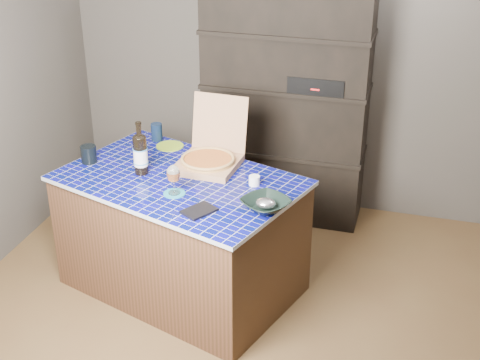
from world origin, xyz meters
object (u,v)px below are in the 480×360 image
(kitchen_island, at_px, (181,234))
(pizza_box, at_px, (209,158))
(dvd_case, at_px, (199,211))
(bowl, at_px, (266,204))
(mead_bottle, at_px, (140,153))
(wine_glass, at_px, (173,174))

(kitchen_island, bearing_deg, pizza_box, 79.71)
(pizza_box, height_order, dvd_case, pizza_box)
(bowl, bearing_deg, mead_bottle, 164.53)
(mead_bottle, height_order, wine_glass, mead_bottle)
(pizza_box, bearing_deg, kitchen_island, -115.77)
(mead_bottle, relative_size, bowl, 1.34)
(pizza_box, height_order, wine_glass, pizza_box)
(wine_glass, bearing_deg, pizza_box, 79.75)
(dvd_case, relative_size, bowl, 0.71)
(bowl, bearing_deg, kitchen_island, 159.44)
(pizza_box, xyz_separation_m, mead_bottle, (-0.37, -0.21, 0.08))
(dvd_case, bearing_deg, wine_glass, 173.50)
(pizza_box, xyz_separation_m, wine_glass, (-0.08, -0.42, 0.07))
(mead_bottle, xyz_separation_m, bowl, (0.86, -0.24, -0.10))
(dvd_case, bearing_deg, mead_bottle, 175.14)
(kitchen_island, bearing_deg, bowl, -2.28)
(kitchen_island, relative_size, mead_bottle, 4.87)
(pizza_box, bearing_deg, wine_glass, -97.45)
(kitchen_island, xyz_separation_m, bowl, (0.61, -0.23, 0.43))
(wine_glass, height_order, dvd_case, wine_glass)
(pizza_box, height_order, bowl, pizza_box)
(pizza_box, distance_m, bowl, 0.66)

